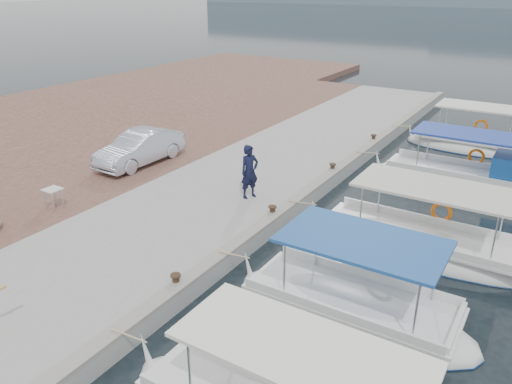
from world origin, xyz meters
TOP-DOWN VIEW (x-y plane):
  - ground at (0.00, 0.00)m, footprint 400.00×400.00m
  - concrete_quay at (-3.00, 5.00)m, footprint 6.00×40.00m
  - quay_curb at (-0.22, 5.00)m, footprint 0.44×40.00m
  - cobblestone_strip at (-8.00, 5.00)m, footprint 4.00×40.00m
  - land_backing at (-18.00, 5.00)m, footprint 16.00×60.00m
  - fishing_caique_b at (3.77, -1.69)m, footprint 6.36×2.45m
  - fishing_caique_c at (4.37, 2.54)m, footprint 7.57×2.37m
  - fishing_caique_d at (4.44, 9.02)m, footprint 7.49×2.25m
  - fishing_caique_e at (3.67, 14.28)m, footprint 6.15×2.24m
  - mooring_bollards at (-0.35, 1.50)m, footprint 0.28×20.28m
  - fisherman at (-1.83, 2.39)m, footprint 0.73×0.85m
  - parked_car at (-7.82, 3.02)m, footprint 1.59×4.30m
  - folding_table at (-7.07, -2.02)m, footprint 0.55×0.55m

SIDE VIEW (x-z plane):
  - ground at x=0.00m, z-range 0.00..0.00m
  - fishing_caique_c at x=4.37m, z-range -1.29..1.54m
  - fishing_caique_b at x=3.77m, z-range -1.29..1.54m
  - fishing_caique_e at x=3.67m, z-range -1.29..1.54m
  - fishing_caique_d at x=4.44m, z-range -1.23..1.60m
  - land_backing at x=-18.00m, z-range 0.00..0.48m
  - concrete_quay at x=-3.00m, z-range 0.00..0.50m
  - cobblestone_strip at x=-8.00m, z-range 0.00..0.50m
  - quay_curb at x=-0.22m, z-range 0.50..0.62m
  - mooring_bollards at x=-0.35m, z-range 0.53..0.86m
  - folding_table at x=-7.07m, z-range 0.66..1.39m
  - parked_car at x=-7.82m, z-range 0.50..1.91m
  - fisherman at x=-1.83m, z-range 0.50..2.48m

